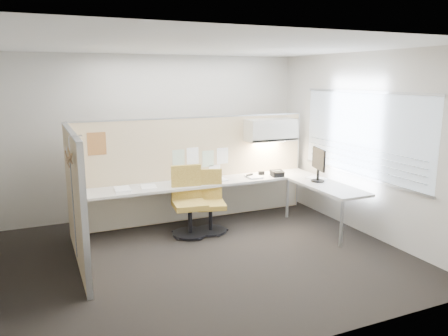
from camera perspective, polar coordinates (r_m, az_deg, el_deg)
name	(u,v)px	position (r m, az deg, el deg)	size (l,w,h in m)	color
floor	(198,258)	(6.11, -3.40, -11.62)	(5.50, 4.50, 0.01)	black
ceiling	(195,45)	(5.62, -3.76, 15.70)	(5.50, 4.50, 0.01)	white
wall_back	(153,136)	(7.82, -9.32, 4.15)	(5.50, 0.02, 2.80)	beige
wall_front	(290,201)	(3.72, 8.58, -4.28)	(5.50, 0.02, 2.80)	beige
wall_right	(363,144)	(7.12, 17.71, 3.00)	(0.02, 4.50, 2.80)	beige
window_pane	(362,135)	(7.08, 17.63, 4.19)	(0.01, 2.80, 1.30)	#A2B2BD
partition_back	(195,169)	(7.46, -3.82, -0.18)	(4.10, 0.06, 1.75)	beige
partition_left	(75,199)	(5.98, -18.86, -3.83)	(0.06, 2.20, 1.75)	beige
desk	(227,189)	(7.23, 0.34, -2.76)	(4.00, 2.07, 0.73)	beige
overhead_bin	(271,130)	(7.73, 6.13, 4.97)	(0.90, 0.36, 0.38)	beige
task_light_strip	(271,142)	(7.76, 6.10, 3.43)	(0.60, 0.06, 0.02)	#FFEABF
pinned_papers	(200,160)	(7.42, -3.17, 1.01)	(1.01, 0.00, 0.47)	#8CBF8C
poster	(97,144)	(6.96, -16.28, 3.06)	(0.28, 0.00, 0.35)	orange
chair_left	(189,203)	(6.82, -4.63, -4.64)	(0.56, 0.57, 1.06)	black
chair_right	(210,204)	(6.94, -1.87, -4.69)	(0.55, 0.56, 0.96)	black
monitor	(318,163)	(7.29, 12.24, 0.68)	(0.22, 0.51, 0.55)	black
phone	(277,173)	(7.61, 6.93, -0.71)	(0.23, 0.21, 0.12)	black
stapler	(250,175)	(7.54, 3.38, -0.98)	(0.14, 0.04, 0.05)	black
tape_dispenser	(261,173)	(7.72, 4.90, -0.66)	(0.10, 0.06, 0.06)	black
coat_hook	(70,169)	(5.21, -19.48, -0.07)	(0.18, 0.47, 1.41)	silver
paper_stack_0	(122,189)	(6.81, -13.13, -2.74)	(0.23, 0.30, 0.03)	white
paper_stack_1	(149,187)	(6.92, -9.83, -2.44)	(0.23, 0.30, 0.02)	white
paper_stack_2	(218,179)	(7.32, -0.74, -1.47)	(0.23, 0.30, 0.02)	white
paper_stack_3	(254,177)	(7.50, 3.93, -1.15)	(0.23, 0.30, 0.02)	white
paper_stack_4	(317,178)	(7.53, 12.02, -1.35)	(0.23, 0.30, 0.02)	white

